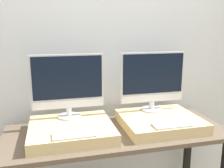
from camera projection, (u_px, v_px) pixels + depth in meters
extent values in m
cube|color=silver|center=(105.00, 55.00, 2.05)|extent=(8.00, 0.04, 2.60)
cube|color=brown|center=(118.00, 133.00, 1.80)|extent=(1.60, 0.62, 0.03)
cube|color=black|center=(187.00, 154.00, 2.31)|extent=(0.05, 0.05, 0.76)
cube|color=#D6B77F|center=(71.00, 130.00, 1.72)|extent=(0.57, 0.51, 0.08)
cylinder|color=silver|center=(69.00, 116.00, 1.86)|extent=(0.17, 0.17, 0.01)
cylinder|color=silver|center=(69.00, 111.00, 1.85)|extent=(0.04, 0.04, 0.06)
cube|color=silver|center=(68.00, 81.00, 1.80)|extent=(0.52, 0.02, 0.39)
cube|color=black|center=(68.00, 78.00, 1.78)|extent=(0.50, 0.00, 0.31)
cube|color=silver|center=(69.00, 104.00, 1.82)|extent=(0.51, 0.00, 0.06)
cube|color=silver|center=(74.00, 135.00, 1.53)|extent=(0.26, 0.11, 0.01)
cube|color=#B2B2B7|center=(74.00, 134.00, 1.53)|extent=(0.25, 0.10, 0.00)
cube|color=#D6B77F|center=(160.00, 121.00, 1.88)|extent=(0.57, 0.51, 0.08)
cylinder|color=silver|center=(151.00, 109.00, 2.02)|extent=(0.17, 0.17, 0.01)
cylinder|color=silver|center=(152.00, 105.00, 2.01)|extent=(0.04, 0.04, 0.06)
cube|color=silver|center=(153.00, 77.00, 1.96)|extent=(0.52, 0.02, 0.39)
cube|color=black|center=(153.00, 74.00, 1.94)|extent=(0.50, 0.00, 0.31)
cube|color=silver|center=(153.00, 98.00, 1.98)|extent=(0.51, 0.00, 0.06)
cube|color=silver|center=(172.00, 125.00, 1.69)|extent=(0.26, 0.11, 0.01)
cube|color=#B2B2B7|center=(172.00, 124.00, 1.69)|extent=(0.25, 0.10, 0.00)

